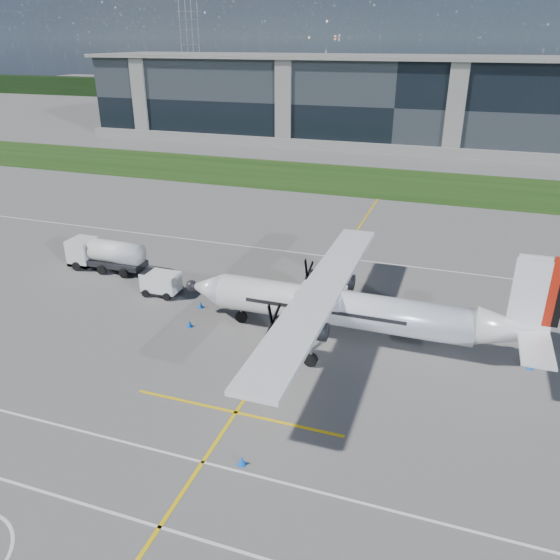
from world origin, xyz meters
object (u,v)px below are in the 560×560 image
at_px(baggage_tug, 161,284).
at_px(fuel_tanker_truck, 101,254).
at_px(turboprop_aircraft, 355,290).
at_px(safety_cone_nose_stbd, 201,305).
at_px(safety_cone_tail, 530,365).
at_px(safety_cone_portwing, 242,460).
at_px(safety_cone_nose_port, 190,323).
at_px(pylon_west, 190,49).
at_px(ground_crew_person, 164,278).

bearing_deg(baggage_tug, fuel_tanker_truck, 159.08).
bearing_deg(fuel_tanker_truck, baggage_tug, -20.92).
bearing_deg(turboprop_aircraft, safety_cone_nose_stbd, 174.52).
distance_m(baggage_tug, safety_cone_tail, 26.81).
height_order(safety_cone_portwing, safety_cone_nose_port, same).
distance_m(pylon_west, fuel_tanker_truck, 155.78).
distance_m(baggage_tug, ground_crew_person, 1.12).
xyz_separation_m(fuel_tanker_truck, safety_cone_portwing, (20.73, -18.19, -1.11)).
distance_m(ground_crew_person, safety_cone_nose_port, 7.08).
relative_size(turboprop_aircraft, safety_cone_portwing, 49.65).
xyz_separation_m(pylon_west, safety_cone_nose_stbd, (75.55, -145.30, -14.75)).
bearing_deg(pylon_west, safety_cone_nose_port, -62.81).
relative_size(pylon_west, safety_cone_portwing, 60.00).
bearing_deg(safety_cone_tail, safety_cone_nose_stbd, 177.82).
height_order(baggage_tug, safety_cone_nose_stbd, baggage_tug).
relative_size(fuel_tanker_truck, baggage_tug, 2.36).
height_order(baggage_tug, safety_cone_portwing, baggage_tug).
bearing_deg(safety_cone_portwing, fuel_tanker_truck, 138.73).
distance_m(pylon_west, ground_crew_person, 160.51).
relative_size(pylon_west, baggage_tug, 9.74).
height_order(fuel_tanker_truck, safety_cone_portwing, fuel_tanker_truck).
distance_m(safety_cone_portwing, safety_cone_nose_port, 14.26).
distance_m(ground_crew_person, safety_cone_portwing, 21.29).
distance_m(ground_crew_person, safety_cone_nose_stbd, 4.85).
height_order(fuel_tanker_truck, safety_cone_nose_stbd, fuel_tanker_truck).
relative_size(ground_crew_person, safety_cone_nose_stbd, 3.64).
bearing_deg(baggage_tug, pylon_west, 116.41).
relative_size(safety_cone_portwing, safety_cone_nose_port, 1.00).
height_order(pylon_west, safety_cone_nose_stbd, pylon_west).
bearing_deg(ground_crew_person, pylon_west, 47.64).
xyz_separation_m(ground_crew_person, safety_cone_portwing, (13.57, -16.39, -0.66)).
distance_m(pylon_west, safety_cone_nose_stbd, 164.43).
bearing_deg(safety_cone_tail, turboprop_aircraft, -178.64).
height_order(turboprop_aircraft, safety_cone_nose_stbd, turboprop_aircraft).
height_order(fuel_tanker_truck, baggage_tug, fuel_tanker_truck).
bearing_deg(baggage_tug, safety_cone_nose_port, -41.42).
bearing_deg(safety_cone_nose_port, pylon_west, 117.19).
bearing_deg(safety_cone_tail, baggage_tug, 175.78).
distance_m(turboprop_aircraft, safety_cone_nose_port, 11.83).
bearing_deg(turboprop_aircraft, ground_crew_person, 168.39).
relative_size(safety_cone_portwing, safety_cone_nose_stbd, 1.00).
height_order(pylon_west, safety_cone_tail, pylon_west).
height_order(fuel_tanker_truck, safety_cone_tail, fuel_tanker_truck).
bearing_deg(ground_crew_person, safety_cone_nose_port, -114.90).
bearing_deg(baggage_tug, safety_cone_portwing, -49.21).
xyz_separation_m(pylon_west, fuel_tanker_truck, (64.10, -141.33, -13.64)).
xyz_separation_m(turboprop_aircraft, safety_cone_nose_port, (-11.17, -1.78, -3.47)).
bearing_deg(safety_cone_nose_port, safety_cone_portwing, -52.51).
bearing_deg(fuel_tanker_truck, safety_cone_tail, -8.05).
bearing_deg(safety_cone_portwing, ground_crew_person, 129.62).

